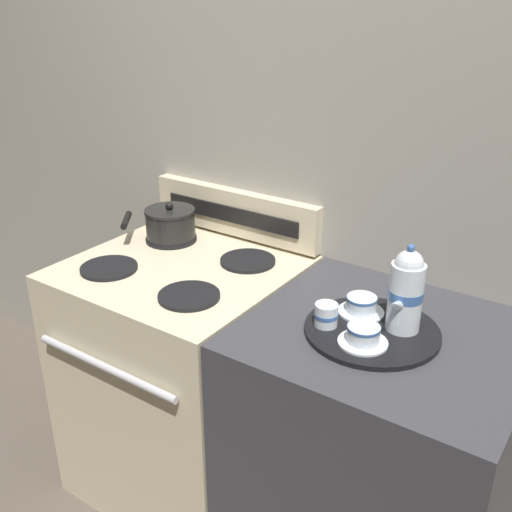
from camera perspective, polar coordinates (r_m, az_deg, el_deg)
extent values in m
cube|color=#9E998E|center=(1.97, 7.52, 5.77)|extent=(6.00, 0.05, 2.20)
cube|color=beige|center=(2.19, -6.69, -11.51)|extent=(0.70, 0.66, 0.89)
cylinder|color=silver|center=(1.85, -14.21, -10.20)|extent=(0.56, 0.02, 0.02)
cylinder|color=black|center=(2.17, -8.07, 1.64)|extent=(0.18, 0.18, 0.01)
cylinder|color=black|center=(1.97, -0.79, -0.46)|extent=(0.18, 0.18, 0.01)
cylinder|color=black|center=(1.98, -13.83, -1.12)|extent=(0.18, 0.18, 0.01)
cylinder|color=black|center=(1.76, -6.40, -3.79)|extent=(0.18, 0.18, 0.01)
cube|color=beige|center=(2.15, -2.01, 4.18)|extent=(0.69, 0.05, 0.16)
cube|color=black|center=(2.13, -2.43, 3.98)|extent=(0.56, 0.01, 0.06)
cube|color=#38383D|center=(1.89, 11.17, -18.66)|extent=(0.73, 0.66, 0.89)
cylinder|color=black|center=(2.15, -8.15, 2.96)|extent=(0.17, 0.17, 0.10)
cylinder|color=black|center=(2.13, -8.23, 4.29)|extent=(0.18, 0.18, 0.01)
sphere|color=black|center=(2.12, -8.26, 4.72)|extent=(0.03, 0.03, 0.03)
cylinder|color=black|center=(2.16, -12.26, 3.36)|extent=(0.10, 0.12, 0.02)
cylinder|color=black|center=(1.61, 10.97, -7.00)|extent=(0.35, 0.35, 0.01)
cylinder|color=silver|center=(1.58, 14.04, -3.83)|extent=(0.09, 0.09, 0.18)
cylinder|color=#38609E|center=(1.57, 14.08, -3.54)|extent=(0.09, 0.09, 0.03)
sphere|color=silver|center=(1.54, 14.38, -0.80)|extent=(0.07, 0.07, 0.07)
sphere|color=#38609E|center=(1.52, 14.56, 0.75)|extent=(0.02, 0.02, 0.02)
cone|color=silver|center=(1.52, 13.17, -4.50)|extent=(0.03, 0.07, 0.05)
cylinder|color=silver|center=(1.67, 9.95, -5.25)|extent=(0.13, 0.13, 0.01)
cylinder|color=silver|center=(1.66, 10.01, -4.51)|extent=(0.08, 0.08, 0.04)
cylinder|color=#38609E|center=(1.65, 10.06, -3.97)|extent=(0.08, 0.08, 0.01)
cylinder|color=silver|center=(1.54, 10.13, -8.10)|extent=(0.13, 0.13, 0.01)
cylinder|color=silver|center=(1.52, 10.19, -7.31)|extent=(0.08, 0.08, 0.04)
cylinder|color=#38609E|center=(1.52, 10.24, -6.74)|extent=(0.08, 0.08, 0.01)
cylinder|color=silver|center=(1.59, 6.70, -5.58)|extent=(0.06, 0.06, 0.06)
cylinder|color=#38609E|center=(1.59, 6.70, -5.58)|extent=(0.06, 0.06, 0.01)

